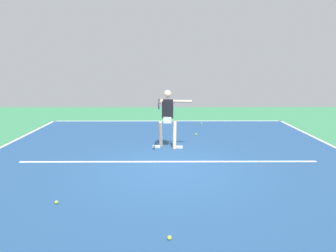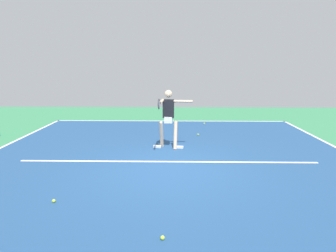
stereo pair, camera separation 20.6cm
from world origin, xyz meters
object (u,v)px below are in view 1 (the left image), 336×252
at_px(tennis_player, 168,115).
at_px(tennis_ball_near_player, 196,134).
at_px(tennis_ball_near_service_line, 202,123).
at_px(tennis_ball_by_baseline, 57,202).
at_px(tennis_ball_centre_court, 170,238).

distance_m(tennis_player, tennis_ball_near_player, 2.29).
distance_m(tennis_player, tennis_ball_near_service_line, 4.25).
height_order(tennis_player, tennis_ball_near_service_line, tennis_player).
height_order(tennis_ball_near_service_line, tennis_ball_near_player, same).
xyz_separation_m(tennis_ball_near_service_line, tennis_ball_near_player, (0.45, 2.09, 0.00)).
xyz_separation_m(tennis_player, tennis_ball_by_baseline, (2.12, 3.72, -1.03)).
bearing_deg(tennis_ball_by_baseline, tennis_ball_near_player, -120.36).
relative_size(tennis_ball_centre_court, tennis_ball_near_player, 1.00).
bearing_deg(tennis_ball_centre_court, tennis_ball_near_player, -99.21).
bearing_deg(tennis_ball_centre_court, tennis_ball_near_service_line, -99.93).
distance_m(tennis_ball_centre_court, tennis_ball_near_player, 6.69).
bearing_deg(tennis_player, tennis_ball_near_player, -117.11).
xyz_separation_m(tennis_player, tennis_ball_near_service_line, (-1.53, -3.82, -1.03)).
xyz_separation_m(tennis_ball_centre_court, tennis_ball_by_baseline, (2.12, -1.15, 0.00)).
height_order(tennis_ball_centre_court, tennis_ball_by_baseline, same).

